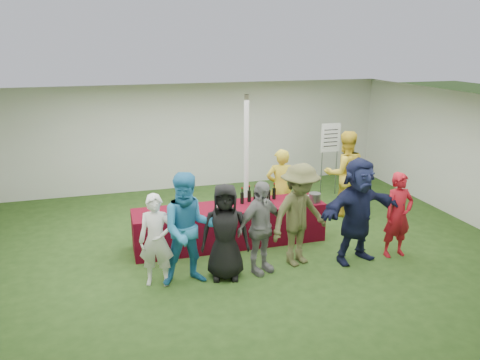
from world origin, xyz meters
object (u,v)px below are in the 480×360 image
object	(u,v)px
customer_1	(189,229)
customer_5	(358,211)
customer_2	(225,232)
customer_3	(260,228)
staff_back	(344,173)
staff_pourer	(280,188)
customer_6	(398,215)
wine_list_sign	(330,143)
customer_0	(156,240)
customer_4	(299,215)
dump_bucket	(315,198)
serving_table	(230,225)

from	to	relation	value
customer_1	customer_5	bearing A→B (deg)	1.42
customer_2	customer_5	size ratio (longest dim) A/B	0.86
customer_5	customer_3	bearing A→B (deg)	167.34
staff_back	customer_2	world-z (taller)	staff_back
staff_pourer	customer_6	bearing A→B (deg)	136.37
wine_list_sign	customer_0	world-z (taller)	wine_list_sign
customer_5	customer_6	xyz separation A→B (m)	(0.80, -0.03, -0.16)
staff_pourer	customer_4	size ratio (longest dim) A/B	0.91
customer_4	dump_bucket	bearing A→B (deg)	32.54
customer_0	customer_6	world-z (taller)	customer_6
staff_back	customer_1	distance (m)	4.35
serving_table	customer_1	size ratio (longest dim) A/B	1.97
dump_bucket	customer_1	size ratio (longest dim) A/B	0.13
staff_pourer	serving_table	bearing A→B (deg)	36.09
customer_6	staff_pourer	bearing A→B (deg)	124.60
serving_table	customer_1	xyz separation A→B (m)	(-0.99, -1.27, 0.54)
dump_bucket	staff_pourer	distance (m)	0.93
customer_0	customer_6	bearing A→B (deg)	13.51
customer_4	customer_6	distance (m)	1.82
wine_list_sign	customer_5	size ratio (longest dim) A/B	0.97
staff_pourer	staff_back	bearing A→B (deg)	-163.68
staff_pourer	customer_5	distance (m)	2.04
customer_5	customer_6	world-z (taller)	customer_5
customer_4	customer_0	bearing A→B (deg)	161.27
customer_3	customer_6	world-z (taller)	customer_3
serving_table	customer_6	bearing A→B (deg)	-25.74
serving_table	customer_3	world-z (taller)	customer_3
customer_1	customer_4	distance (m)	1.92
wine_list_sign	customer_4	world-z (taller)	wine_list_sign
staff_back	customer_6	bearing A→B (deg)	93.03
customer_5	customer_4	bearing A→B (deg)	160.27
wine_list_sign	customer_5	world-z (taller)	customer_5
customer_3	customer_5	xyz separation A→B (m)	(1.74, -0.06, 0.14)
customer_0	serving_table	bearing A→B (deg)	53.50
wine_list_sign	customer_2	size ratio (longest dim) A/B	1.13
dump_bucket	wine_list_sign	distance (m)	2.87
wine_list_sign	customer_5	distance (m)	3.68
customer_0	customer_3	distance (m)	1.69
serving_table	customer_6	world-z (taller)	customer_6
staff_back	customer_2	bearing A→B (deg)	38.17
dump_bucket	customer_6	size ratio (longest dim) A/B	0.15
staff_back	customer_5	distance (m)	2.30
staff_back	customer_1	world-z (taller)	staff_back
dump_bucket	customer_6	world-z (taller)	customer_6
customer_4	customer_5	bearing A→B (deg)	-28.56
serving_table	customer_4	distance (m)	1.55
dump_bucket	customer_1	distance (m)	2.82
customer_1	customer_6	xyz separation A→B (m)	(3.72, -0.05, -0.14)
customer_0	customer_2	bearing A→B (deg)	11.13
dump_bucket	customer_5	distance (m)	1.11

